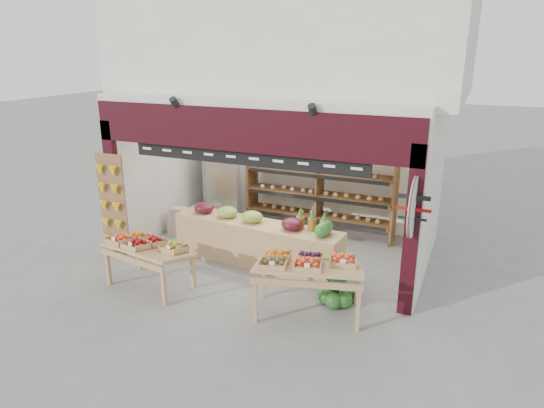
{
  "coord_description": "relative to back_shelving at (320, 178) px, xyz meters",
  "views": [
    {
      "loc": [
        3.51,
        -7.93,
        3.91
      ],
      "look_at": [
        0.15,
        -0.2,
        1.17
      ],
      "focal_mm": 32.0,
      "sensor_mm": 36.0,
      "label": 1
    }
  ],
  "objects": [
    {
      "name": "display_table_left",
      "position": [
        -1.89,
        -3.58,
        -0.52
      ],
      "size": [
        1.54,
        1.01,
        0.93
      ],
      "color": "tan",
      "rests_on": "ground"
    },
    {
      "name": "cardboard_stack",
      "position": [
        -2.56,
        -1.26,
        -1.01
      ],
      "size": [
        0.97,
        0.71,
        0.59
      ],
      "color": "silver",
      "rests_on": "ground"
    },
    {
      "name": "mid_counter",
      "position": [
        -0.54,
        -2.07,
        -0.77
      ],
      "size": [
        3.34,
        0.93,
        1.04
      ],
      "color": "tan",
      "rests_on": "ground"
    },
    {
      "name": "gift_sign",
      "position": [
        2.32,
        -2.87,
        0.52
      ],
      "size": [
        0.04,
        0.93,
        0.92
      ],
      "color": "#A6D1B5",
      "rests_on": "ground"
    },
    {
      "name": "ground",
      "position": [
        -0.43,
        -1.72,
        -1.23
      ],
      "size": [
        60.0,
        60.0,
        0.0
      ],
      "primitive_type": "plane",
      "color": "slate",
      "rests_on": "ground"
    },
    {
      "name": "display_table_right",
      "position": [
        0.88,
        -3.37,
        -0.43
      ],
      "size": [
        1.79,
        1.29,
        1.03
      ],
      "color": "tan",
      "rests_on": "ground"
    },
    {
      "name": "back_shelving",
      "position": [
        0.0,
        0.0,
        0.0
      ],
      "size": [
        3.29,
        0.54,
        2.01
      ],
      "color": "brown",
      "rests_on": "ground"
    },
    {
      "name": "refrigerator",
      "position": [
        -2.37,
        0.02,
        -0.31
      ],
      "size": [
        0.91,
        0.91,
        1.84
      ],
      "primitive_type": "cube",
      "rotation": [
        0.0,
        0.0,
        0.35
      ],
      "color": "silver",
      "rests_on": "ground"
    },
    {
      "name": "banana_board",
      "position": [
        -3.16,
        -2.9,
        -0.11
      ],
      "size": [
        0.6,
        0.15,
        1.8
      ],
      "color": "brown",
      "rests_on": "ground"
    },
    {
      "name": "watermelon_pile",
      "position": [
        1.23,
        -2.87,
        -1.03
      ],
      "size": [
        0.64,
        0.66,
        0.5
      ],
      "color": "#1B531C",
      "rests_on": "ground"
    },
    {
      "name": "shop_structure",
      "position": [
        -0.43,
        -0.11,
        2.69
      ],
      "size": [
        6.36,
        5.12,
        5.4
      ],
      "color": "white",
      "rests_on": "ground"
    }
  ]
}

